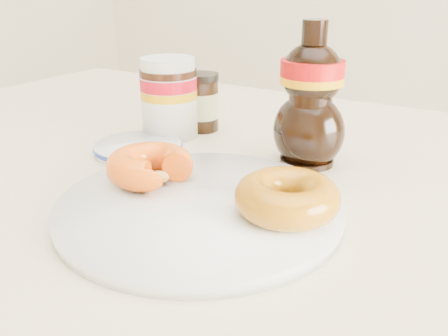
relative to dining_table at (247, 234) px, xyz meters
The scene contains 8 objects.
dining_table is the anchor object (origin of this frame).
plate 0.15m from the dining_table, 86.44° to the right, with size 0.30×0.30×0.01m.
donut_bitten 0.17m from the dining_table, 125.59° to the right, with size 0.10×0.10×0.03m, color #D8420C.
donut_whole 0.18m from the dining_table, 45.71° to the right, with size 0.10×0.10×0.04m, color #A3600A.
nutella_jar 0.25m from the dining_table, 156.13° to the left, with size 0.09×0.09×0.12m.
syrup_bottle 0.20m from the dining_table, 59.54° to the left, with size 0.09×0.08×0.18m, color black, non-canonical shape.
dark_jar 0.24m from the dining_table, 139.96° to the left, with size 0.06×0.06×0.09m.
blue_rim_saucer 0.20m from the dining_table, behind, with size 0.12×0.12×0.01m.
Camera 1 is at (0.27, -0.41, 0.99)m, focal length 40.00 mm.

